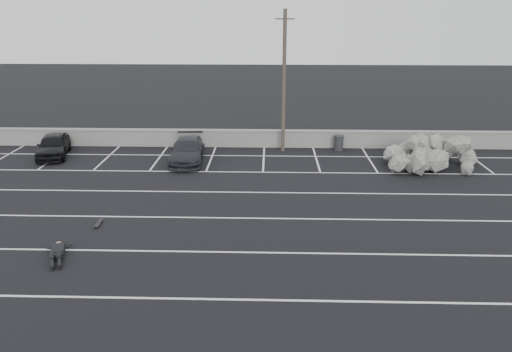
{
  "coord_description": "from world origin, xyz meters",
  "views": [
    {
      "loc": [
        1.35,
        -15.77,
        8.24
      ],
      "look_at": [
        0.73,
        5.45,
        1.0
      ],
      "focal_mm": 35.0,
      "sensor_mm": 36.0,
      "label": 1
    }
  ],
  "objects_px": {
    "utility_pole": "(284,82)",
    "riprap_pile": "(422,159)",
    "car_left": "(53,145)",
    "person": "(58,248)",
    "trash_bin": "(339,143)",
    "car_right": "(187,150)",
    "skateboard": "(98,223)"
  },
  "relations": [
    {
      "from": "trash_bin",
      "to": "skateboard",
      "type": "bearing_deg",
      "value": -134.32
    },
    {
      "from": "utility_pole",
      "to": "person",
      "type": "xyz_separation_m",
      "value": [
        -8.18,
        -13.48,
        -3.88
      ]
    },
    {
      "from": "car_right",
      "to": "trash_bin",
      "type": "height_order",
      "value": "car_right"
    },
    {
      "from": "car_right",
      "to": "riprap_pile",
      "type": "bearing_deg",
      "value": -7.64
    },
    {
      "from": "car_left",
      "to": "person",
      "type": "relative_size",
      "value": 1.54
    },
    {
      "from": "car_right",
      "to": "riprap_pile",
      "type": "relative_size",
      "value": 0.81
    },
    {
      "from": "riprap_pile",
      "to": "person",
      "type": "relative_size",
      "value": 2.15
    },
    {
      "from": "trash_bin",
      "to": "person",
      "type": "height_order",
      "value": "trash_bin"
    },
    {
      "from": "utility_pole",
      "to": "trash_bin",
      "type": "xyz_separation_m",
      "value": [
        3.37,
        0.16,
        -3.65
      ]
    },
    {
      "from": "trash_bin",
      "to": "riprap_pile",
      "type": "xyz_separation_m",
      "value": [
        4.0,
        -3.4,
        0.07
      ]
    },
    {
      "from": "car_right",
      "to": "riprap_pile",
      "type": "xyz_separation_m",
      "value": [
        12.75,
        -0.86,
        -0.1
      ]
    },
    {
      "from": "car_left",
      "to": "car_right",
      "type": "distance_m",
      "value": 7.91
    },
    {
      "from": "car_left",
      "to": "trash_bin",
      "type": "bearing_deg",
      "value": -7.12
    },
    {
      "from": "trash_bin",
      "to": "riprap_pile",
      "type": "height_order",
      "value": "riprap_pile"
    },
    {
      "from": "utility_pole",
      "to": "riprap_pile",
      "type": "distance_m",
      "value": 8.81
    },
    {
      "from": "car_left",
      "to": "person",
      "type": "bearing_deg",
      "value": -80.06
    },
    {
      "from": "utility_pole",
      "to": "skateboard",
      "type": "xyz_separation_m",
      "value": [
        -7.56,
        -11.04,
        -4.05
      ]
    },
    {
      "from": "car_right",
      "to": "skateboard",
      "type": "xyz_separation_m",
      "value": [
        -2.18,
        -8.66,
        -0.57
      ]
    },
    {
      "from": "car_left",
      "to": "skateboard",
      "type": "bearing_deg",
      "value": -72.09
    },
    {
      "from": "car_right",
      "to": "skateboard",
      "type": "height_order",
      "value": "car_right"
    },
    {
      "from": "utility_pole",
      "to": "riprap_pile",
      "type": "height_order",
      "value": "utility_pole"
    },
    {
      "from": "car_left",
      "to": "riprap_pile",
      "type": "relative_size",
      "value": 0.72
    },
    {
      "from": "utility_pole",
      "to": "trash_bin",
      "type": "distance_m",
      "value": 4.97
    },
    {
      "from": "trash_bin",
      "to": "skateboard",
      "type": "distance_m",
      "value": 15.66
    },
    {
      "from": "riprap_pile",
      "to": "skateboard",
      "type": "height_order",
      "value": "riprap_pile"
    },
    {
      "from": "riprap_pile",
      "to": "person",
      "type": "bearing_deg",
      "value": -146.61
    },
    {
      "from": "person",
      "to": "skateboard",
      "type": "bearing_deg",
      "value": 56.98
    },
    {
      "from": "utility_pole",
      "to": "skateboard",
      "type": "distance_m",
      "value": 13.98
    },
    {
      "from": "car_right",
      "to": "riprap_pile",
      "type": "distance_m",
      "value": 12.78
    },
    {
      "from": "trash_bin",
      "to": "person",
      "type": "xyz_separation_m",
      "value": [
        -11.55,
        -13.65,
        -0.23
      ]
    },
    {
      "from": "riprap_pile",
      "to": "car_left",
      "type": "bearing_deg",
      "value": 175.46
    },
    {
      "from": "car_right",
      "to": "car_left",
      "type": "bearing_deg",
      "value": 170.59
    }
  ]
}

